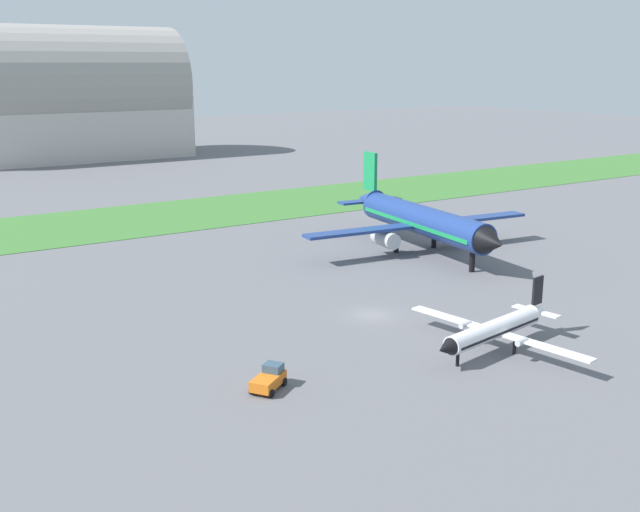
{
  "coord_description": "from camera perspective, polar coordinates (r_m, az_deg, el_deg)",
  "views": [
    {
      "loc": [
        -46.89,
        -62.49,
        26.58
      ],
      "look_at": [
        2.96,
        14.93,
        3.0
      ],
      "focal_mm": 42.47,
      "sensor_mm": 36.0,
      "label": 1
    }
  ],
  "objects": [
    {
      "name": "airplane_midfield_jet",
      "position": [
        109.51,
        7.6,
        2.69
      ],
      "size": [
        36.55,
        35.93,
        12.92
      ],
      "rotation": [
        0.0,
        0.0,
        4.61
      ],
      "color": "navy",
      "rests_on": "ground_plane"
    },
    {
      "name": "pushback_tug_near_gate",
      "position": [
        64.25,
        -3.86,
        -9.22
      ],
      "size": [
        3.98,
        3.54,
        1.95
      ],
      "rotation": [
        0.0,
        0.0,
        0.61
      ],
      "color": "orange",
      "rests_on": "ground_plane"
    },
    {
      "name": "hangar_distant",
      "position": [
        228.36,
        -18.52,
        11.11
      ],
      "size": [
        63.6,
        32.72,
        36.71
      ],
      "color": "#BCB7B2",
      "rests_on": "ground_plane"
    },
    {
      "name": "grass_taxiway_strip",
      "position": [
        137.05,
        -12.14,
        2.87
      ],
      "size": [
        360.0,
        28.0,
        0.08
      ],
      "primitive_type": "cube",
      "color": "#3D7533",
      "rests_on": "ground_plane"
    },
    {
      "name": "ground_plane",
      "position": [
        82.52,
        3.9,
        -4.46
      ],
      "size": [
        600.0,
        600.0,
        0.0
      ],
      "primitive_type": "plane",
      "color": "slate"
    },
    {
      "name": "airplane_foreground_turboprop",
      "position": [
        73.76,
        13.12,
        -5.34
      ],
      "size": [
        17.02,
        19.8,
        5.96
      ],
      "rotation": [
        0.0,
        0.0,
        3.31
      ],
      "color": "white",
      "rests_on": "ground_plane"
    }
  ]
}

